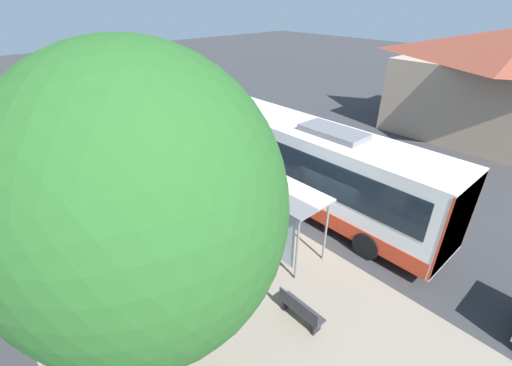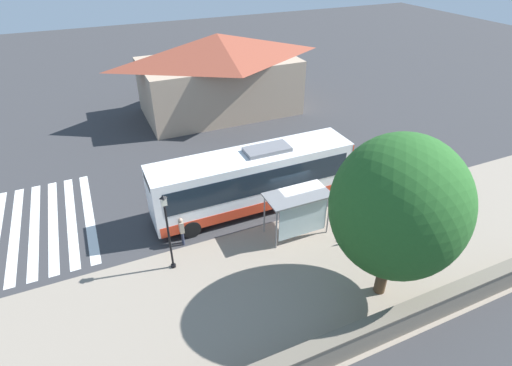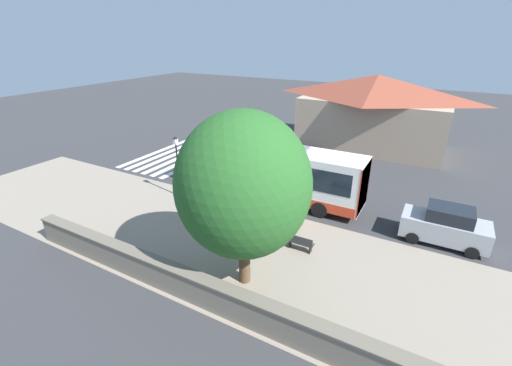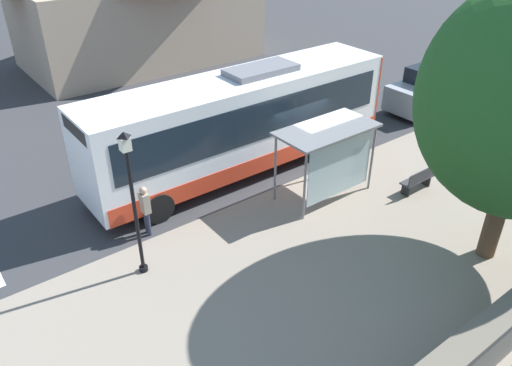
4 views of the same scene
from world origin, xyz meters
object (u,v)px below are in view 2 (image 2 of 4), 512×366
Objects in this scene: bus_shelter at (299,203)px; pedestrian at (182,229)px; street_lamp_near at (168,227)px; parked_car_behind_bus at (399,162)px; bus at (253,179)px; bench at (358,232)px; shade_tree at (398,207)px.

bus_shelter reaches higher than pedestrian.
pedestrian is 2.31m from street_lamp_near.
street_lamp_near is at bearing 148.79° from pedestrian.
street_lamp_near is 16.02m from parked_car_behind_bus.
bus is 2.75× the size of street_lamp_near.
street_lamp_near is (0.23, 6.70, 0.44)m from bus_shelter.
parked_car_behind_bus reaches higher than bench.
bus is 6.46m from bench.
bus_shelter reaches higher than parked_car_behind_bus.
pedestrian is 0.39× the size of street_lamp_near.
street_lamp_near reaches higher than bus_shelter.
street_lamp_near reaches higher than parked_car_behind_bus.
bus_shelter is at bearing 58.28° from bench.
street_lamp_near is 0.55× the size of shade_tree.
bench is at bearing -111.67° from pedestrian.
street_lamp_near reaches higher than bench.
parked_car_behind_bus is (2.42, -15.76, -1.51)m from street_lamp_near.
bus is 6.37m from street_lamp_near.
parked_car_behind_bus is at bearing -44.60° from shade_tree.
parked_car_behind_bus is (0.95, -14.87, 0.03)m from pedestrian.
pedestrian is at bearing 47.13° from shade_tree.
shade_tree is at bearing 159.36° from bench.
bus_shelter is at bearing 16.24° from shade_tree.
pedestrian is 1.18× the size of bench.
bus_shelter is 2.39× the size of bench.
pedestrian reaches higher than bench.
bus_shelter is at bearing -106.34° from pedestrian.
pedestrian is (1.70, 5.80, -1.09)m from bus_shelter.
pedestrian is at bearing 73.66° from bus_shelter.
pedestrian is 0.22× the size of shade_tree.
bench is at bearing -142.02° from bus.
street_lamp_near is at bearing 88.06° from bus_shelter.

